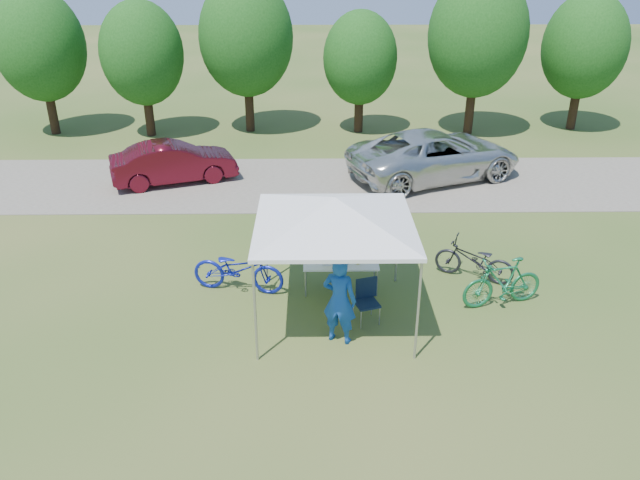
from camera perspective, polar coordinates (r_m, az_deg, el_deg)
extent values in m
plane|color=#2D5119|center=(13.37, 1.24, -6.97)|extent=(100.00, 100.00, 0.00)
cube|color=gray|center=(20.55, 0.50, 5.22)|extent=(24.00, 5.00, 0.02)
cylinder|color=#A5A5AA|center=(11.58, -5.94, -6.64)|extent=(0.05, 0.05, 2.10)
cylinder|color=#A5A5AA|center=(11.70, 8.95, -6.49)|extent=(0.05, 0.05, 2.10)
cylinder|color=#A5A5AA|center=(14.20, -4.98, -0.13)|extent=(0.05, 0.05, 2.10)
cylinder|color=#A5A5AA|center=(14.29, 7.10, -0.06)|extent=(0.05, 0.05, 2.10)
cube|color=white|center=(12.35, 1.34, 1.41)|extent=(3.15, 3.15, 0.08)
pyramid|color=white|center=(12.11, 1.36, 3.95)|extent=(4.53, 4.53, 0.55)
cylinder|color=#382314|center=(28.07, -23.30, 10.80)|extent=(0.36, 0.36, 1.89)
ellipsoid|color=#144711|center=(27.61, -24.25, 15.92)|extent=(3.46, 3.46, 4.32)
cylinder|color=#382314|center=(26.56, -15.35, 11.05)|extent=(0.36, 0.36, 1.75)
ellipsoid|color=#144711|center=(26.09, -15.98, 16.09)|extent=(3.20, 3.20, 4.00)
cylinder|color=#382314|center=(26.41, -6.47, 12.03)|extent=(0.36, 0.36, 2.03)
ellipsoid|color=#144711|center=(25.89, -6.78, 17.96)|extent=(3.71, 3.71, 4.64)
cylinder|color=#382314|center=(26.21, 3.56, 11.56)|extent=(0.36, 0.36, 1.61)
ellipsoid|color=#144711|center=(25.76, 3.70, 16.28)|extent=(2.94, 2.94, 3.68)
cylinder|color=#382314|center=(26.58, 13.55, 11.66)|extent=(0.36, 0.36, 2.10)
ellipsoid|color=#144711|center=(26.06, 14.22, 17.73)|extent=(3.84, 3.84, 4.80)
cylinder|color=#382314|center=(28.58, 22.19, 11.16)|extent=(0.36, 0.36, 1.82)
ellipsoid|color=#144711|center=(28.14, 23.05, 16.00)|extent=(3.33, 3.33, 4.16)
cube|color=white|center=(14.01, 1.92, -2.15)|extent=(1.69, 0.70, 0.04)
cylinder|color=#A5A5AA|center=(13.90, -1.33, -4.01)|extent=(0.04, 0.04, 0.66)
cylinder|color=#A5A5AA|center=(13.97, 5.23, -3.95)|extent=(0.04, 0.04, 0.66)
cylinder|color=#A5A5AA|center=(14.42, -1.31, -2.83)|extent=(0.04, 0.04, 0.66)
cylinder|color=#A5A5AA|center=(14.49, 5.00, -2.78)|extent=(0.04, 0.04, 0.66)
cube|color=#0E1B32|center=(13.01, 4.30, -5.81)|extent=(0.59, 0.59, 0.04)
cube|color=#0E1B32|center=(13.08, 4.25, -4.37)|extent=(0.46, 0.18, 0.47)
cylinder|color=#A5A5AA|center=(12.94, 3.42, -7.16)|extent=(0.02, 0.02, 0.41)
cylinder|color=#A5A5AA|center=(12.98, 5.26, -7.13)|extent=(0.02, 0.02, 0.41)
cylinder|color=#A5A5AA|center=(13.29, 3.30, -6.19)|extent=(0.02, 0.02, 0.41)
cylinder|color=#A5A5AA|center=(13.32, 5.08, -6.17)|extent=(0.02, 0.02, 0.41)
cube|color=white|center=(13.92, 1.11, -1.55)|extent=(0.44, 0.30, 0.30)
cube|color=white|center=(13.85, 1.11, -0.94)|extent=(0.46, 0.31, 0.04)
cylinder|color=gold|center=(13.96, 3.51, -2.04)|extent=(0.09, 0.09, 0.07)
imported|color=#1446A4|center=(12.14, 1.79, -5.52)|extent=(0.79, 0.66, 1.86)
imported|color=#111D9D|center=(14.15, -7.49, -2.64)|extent=(2.21, 1.14, 1.10)
imported|color=#197143|center=(14.06, 16.35, -3.72)|extent=(1.92, 0.95, 1.11)
imported|color=black|center=(14.97, 13.92, -1.81)|extent=(1.95, 1.42, 0.98)
imported|color=silver|center=(21.08, 10.47, 7.67)|extent=(6.35, 4.62, 1.60)
imported|color=#4F0D18|center=(20.99, -13.22, 6.92)|extent=(4.24, 2.68, 1.32)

